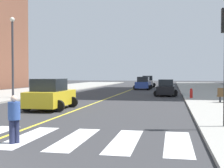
{
  "coord_description": "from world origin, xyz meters",
  "views": [
    {
      "loc": [
        6.08,
        -6.5,
        2.31
      ],
      "look_at": [
        -0.21,
        25.9,
        1.29
      ],
      "focal_mm": 49.49,
      "sensor_mm": 36.0,
      "label": 1
    }
  ],
  "objects_px": {
    "car_blue_second": "(143,84)",
    "car_black_fourth": "(166,88)",
    "pedestrian_crossing": "(14,117)",
    "car_silver_third": "(148,82)",
    "fire_hydrant": "(191,93)",
    "street_lamp": "(13,50)",
    "car_yellow_nearest": "(51,95)"
  },
  "relations": [
    {
      "from": "car_yellow_nearest",
      "to": "street_lamp",
      "type": "xyz_separation_m",
      "value": [
        -6.85,
        7.54,
        3.64
      ]
    },
    {
      "from": "car_silver_third",
      "to": "street_lamp",
      "type": "relative_size",
      "value": 0.63
    },
    {
      "from": "car_blue_second",
      "to": "car_silver_third",
      "type": "xyz_separation_m",
      "value": [
        -0.03,
        9.43,
        0.06
      ]
    },
    {
      "from": "car_silver_third",
      "to": "car_black_fourth",
      "type": "bearing_deg",
      "value": 97.33
    },
    {
      "from": "car_yellow_nearest",
      "to": "pedestrian_crossing",
      "type": "xyz_separation_m",
      "value": [
        2.72,
        -9.78,
        -0.06
      ]
    },
    {
      "from": "street_lamp",
      "to": "car_silver_third",
      "type": "bearing_deg",
      "value": 71.1
    },
    {
      "from": "fire_hydrant",
      "to": "street_lamp",
      "type": "height_order",
      "value": "street_lamp"
    },
    {
      "from": "fire_hydrant",
      "to": "car_yellow_nearest",
      "type": "bearing_deg",
      "value": -133.89
    },
    {
      "from": "pedestrian_crossing",
      "to": "street_lamp",
      "type": "relative_size",
      "value": 0.21
    },
    {
      "from": "car_blue_second",
      "to": "fire_hydrant",
      "type": "xyz_separation_m",
      "value": [
        6.12,
        -18.32,
        -0.34
      ]
    },
    {
      "from": "car_silver_third",
      "to": "fire_hydrant",
      "type": "xyz_separation_m",
      "value": [
        6.15,
        -27.75,
        -0.39
      ]
    },
    {
      "from": "pedestrian_crossing",
      "to": "street_lamp",
      "type": "bearing_deg",
      "value": 64.99
    },
    {
      "from": "car_blue_second",
      "to": "pedestrian_crossing",
      "type": "relative_size",
      "value": 2.74
    },
    {
      "from": "car_black_fourth",
      "to": "pedestrian_crossing",
      "type": "distance_m",
      "value": 24.7
    },
    {
      "from": "car_blue_second",
      "to": "street_lamp",
      "type": "xyz_separation_m",
      "value": [
        -10.38,
        -20.8,
        3.67
      ]
    },
    {
      "from": "street_lamp",
      "to": "car_black_fourth",
      "type": "bearing_deg",
      "value": 26.24
    },
    {
      "from": "car_yellow_nearest",
      "to": "fire_hydrant",
      "type": "distance_m",
      "value": 13.91
    },
    {
      "from": "pedestrian_crossing",
      "to": "fire_hydrant",
      "type": "relative_size",
      "value": 1.81
    },
    {
      "from": "car_blue_second",
      "to": "car_black_fourth",
      "type": "xyz_separation_m",
      "value": [
        3.73,
        -13.85,
        -0.08
      ]
    },
    {
      "from": "fire_hydrant",
      "to": "car_silver_third",
      "type": "bearing_deg",
      "value": 102.49
    },
    {
      "from": "car_silver_third",
      "to": "car_black_fourth",
      "type": "height_order",
      "value": "car_silver_third"
    },
    {
      "from": "car_yellow_nearest",
      "to": "street_lamp",
      "type": "relative_size",
      "value": 0.61
    },
    {
      "from": "car_silver_third",
      "to": "car_black_fourth",
      "type": "distance_m",
      "value": 23.58
    },
    {
      "from": "car_black_fourth",
      "to": "fire_hydrant",
      "type": "height_order",
      "value": "car_black_fourth"
    },
    {
      "from": "car_blue_second",
      "to": "car_silver_third",
      "type": "relative_size",
      "value": 0.94
    },
    {
      "from": "street_lamp",
      "to": "pedestrian_crossing",
      "type": "bearing_deg",
      "value": -61.07
    },
    {
      "from": "car_black_fourth",
      "to": "street_lamp",
      "type": "xyz_separation_m",
      "value": [
        -14.11,
        -6.95,
        3.76
      ]
    },
    {
      "from": "car_yellow_nearest",
      "to": "fire_hydrant",
      "type": "relative_size",
      "value": 5.14
    },
    {
      "from": "car_blue_second",
      "to": "car_black_fourth",
      "type": "relative_size",
      "value": 1.1
    },
    {
      "from": "car_black_fourth",
      "to": "pedestrian_crossing",
      "type": "height_order",
      "value": "car_black_fourth"
    },
    {
      "from": "car_blue_second",
      "to": "fire_hydrant",
      "type": "bearing_deg",
      "value": 109.82
    },
    {
      "from": "car_silver_third",
      "to": "pedestrian_crossing",
      "type": "xyz_separation_m",
      "value": [
        -0.77,
        -47.55,
        -0.08
      ]
    }
  ]
}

